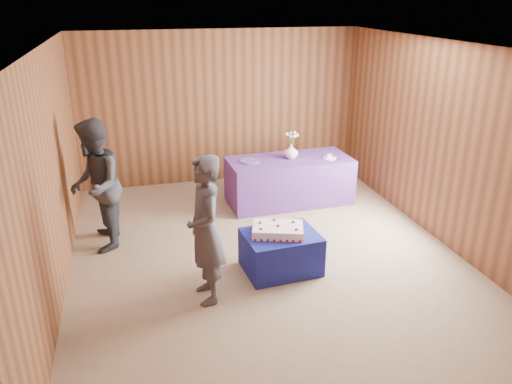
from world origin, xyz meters
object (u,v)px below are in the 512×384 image
object	(u,v)px
cake_table	(281,252)
sheet_cake	(278,230)
guest_left	(205,231)
guest_right	(96,186)
serving_table	(289,181)
vase	(291,151)

from	to	relation	value
cake_table	sheet_cake	bearing A→B (deg)	164.15
sheet_cake	guest_left	distance (m)	1.07
guest_left	guest_right	xyz separation A→B (m)	(-1.20, 1.60, 0.04)
sheet_cake	guest_left	bearing A→B (deg)	-139.20
sheet_cake	serving_table	bearing A→B (deg)	86.70
serving_table	sheet_cake	xyz separation A→B (m)	(-0.83, -2.09, 0.18)
cake_table	serving_table	world-z (taller)	serving_table
vase	guest_right	world-z (taller)	guest_right
serving_table	guest_left	size ratio (longest dim) A/B	1.17
cake_table	sheet_cake	distance (m)	0.31
sheet_cake	vase	distance (m)	2.30
serving_table	guest_right	size ratio (longest dim) A/B	1.12
cake_table	guest_left	world-z (taller)	guest_left
sheet_cake	guest_right	xyz separation A→B (m)	(-2.15, 1.21, 0.34)
serving_table	guest_right	distance (m)	3.14
sheet_cake	vase	bearing A→B (deg)	86.26
guest_right	vase	bearing A→B (deg)	107.30
cake_table	guest_left	xyz separation A→B (m)	(-0.99, -0.38, 0.60)
guest_left	vase	bearing A→B (deg)	139.42
sheet_cake	guest_left	xyz separation A→B (m)	(-0.95, -0.39, 0.30)
serving_table	guest_left	bearing A→B (deg)	-127.72
vase	cake_table	bearing A→B (deg)	-111.07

